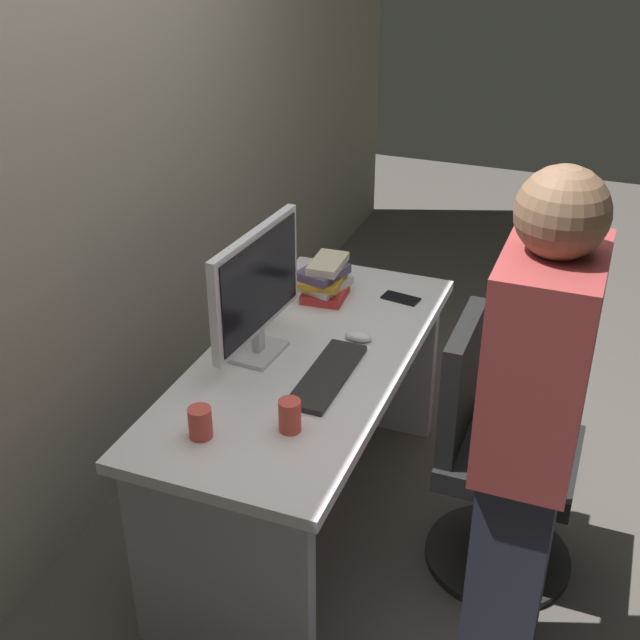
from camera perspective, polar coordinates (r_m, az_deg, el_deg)
The scene contains 13 objects.
ground_plane at distance 3.32m, azimuth -0.83°, elevation -13.38°, with size 9.00×9.00×0.00m, color #4C4742.
wall_back at distance 2.97m, azimuth -16.36°, elevation 13.49°, with size 6.40×0.10×3.00m, color #9E9384.
desk at distance 3.00m, azimuth -0.90°, elevation -6.07°, with size 1.52×0.68×0.73m.
office_chair at distance 2.95m, azimuth 11.71°, elevation -9.43°, with size 0.52×0.52×0.94m.
person_at_desk at distance 2.31m, azimuth 13.89°, elevation -9.00°, with size 0.40×0.24×1.64m.
monitor at distance 2.77m, azimuth -4.33°, elevation 2.23°, with size 0.54×0.15×0.46m.
keyboard at distance 2.75m, azimuth 0.50°, elevation -3.80°, with size 0.43×0.13×0.02m, color #262626.
mouse at distance 2.96m, azimuth 2.64°, elevation -1.11°, with size 0.06×0.10×0.03m, color white.
cup_near_keyboard at distance 2.49m, azimuth -2.07°, elevation -6.54°, with size 0.07×0.07×0.10m, color #D84C3F.
cup_by_monitor at distance 2.49m, azimuth -8.18°, elevation -6.94°, with size 0.07×0.07×0.10m, color #D84C3F.
book_stack at distance 3.23m, azimuth 0.34°, elevation 2.79°, with size 0.23×0.18×0.16m.
cell_phone at distance 3.26m, azimuth 5.54°, elevation 1.48°, with size 0.07×0.14×0.01m, color black.
handbag at distance 3.63m, azimuth 14.43°, elevation -7.45°, with size 0.34×0.14×0.38m.
Camera 1 is at (-2.28, -0.94, 2.22)m, focal length 46.89 mm.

